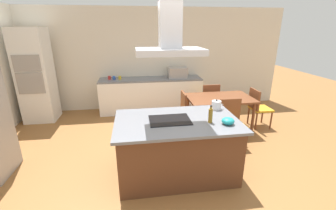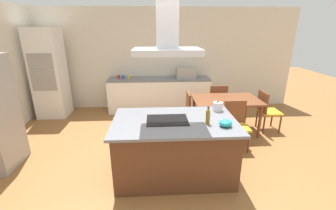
{
  "view_description": "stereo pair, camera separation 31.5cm",
  "coord_description": "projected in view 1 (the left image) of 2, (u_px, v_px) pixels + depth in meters",
  "views": [
    {
      "loc": [
        -0.59,
        -3.0,
        2.2
      ],
      "look_at": [
        -0.07,
        0.4,
        1.0
      ],
      "focal_mm": 24.05,
      "sensor_mm": 36.0,
      "label": 1
    },
    {
      "loc": [
        -0.28,
        -3.04,
        2.2
      ],
      "look_at": [
        -0.07,
        0.4,
        1.0
      ],
      "focal_mm": 24.05,
      "sensor_mm": 36.0,
      "label": 2
    }
  ],
  "objects": [
    {
      "name": "coffee_mug_blue",
      "position": [
        114.0,
        78.0,
        5.84
      ],
      "size": [
        0.08,
        0.08,
        0.09
      ],
      "primitive_type": "cylinder",
      "color": "#2D56B2",
      "rests_on": "back_counter"
    },
    {
      "name": "chair_at_left_end",
      "position": [
        179.0,
        110.0,
        4.84
      ],
      "size": [
        0.42,
        0.42,
        0.89
      ],
      "color": "gold",
      "rests_on": "ground"
    },
    {
      "name": "back_counter",
      "position": [
        151.0,
        95.0,
        6.13
      ],
      "size": [
        2.7,
        0.62,
        0.9
      ],
      "color": "white",
      "rests_on": "ground"
    },
    {
      "name": "wall_oven_stack",
      "position": [
        36.0,
        76.0,
        5.31
      ],
      "size": [
        0.7,
        0.66,
        2.2
      ],
      "color": "white",
      "rests_on": "ground"
    },
    {
      "name": "coffee_mug_red",
      "position": [
        109.0,
        78.0,
        5.86
      ],
      "size": [
        0.08,
        0.08,
        0.09
      ],
      "primitive_type": "cylinder",
      "color": "red",
      "rests_on": "back_counter"
    },
    {
      "name": "dining_table",
      "position": [
        220.0,
        101.0,
        4.92
      ],
      "size": [
        1.4,
        0.9,
        0.75
      ],
      "color": "brown",
      "rests_on": "ground"
    },
    {
      "name": "coffee_mug_yellow",
      "position": [
        120.0,
        78.0,
        5.87
      ],
      "size": [
        0.08,
        0.08,
        0.09
      ],
      "primitive_type": "cylinder",
      "color": "gold",
      "rests_on": "back_counter"
    },
    {
      "name": "tea_kettle",
      "position": [
        216.0,
        105.0,
        3.73
      ],
      "size": [
        0.21,
        0.16,
        0.17
      ],
      "color": "silver",
      "rests_on": "kitchen_island"
    },
    {
      "name": "kitchen_island",
      "position": [
        177.0,
        147.0,
        3.46
      ],
      "size": [
        1.82,
        1.14,
        0.9
      ],
      "color": "#59331E",
      "rests_on": "ground"
    },
    {
      "name": "countertop_microwave",
      "position": [
        177.0,
        72.0,
        6.04
      ],
      "size": [
        0.5,
        0.38,
        0.28
      ],
      "primitive_type": "cube",
      "color": "#9E9993",
      "rests_on": "back_counter"
    },
    {
      "name": "ground",
      "position": [
        164.0,
        131.0,
        5.01
      ],
      "size": [
        16.0,
        16.0,
        0.0
      ],
      "primitive_type": "plane",
      "color": "#936033"
    },
    {
      "name": "chair_facing_back_wall",
      "position": [
        209.0,
        99.0,
        5.59
      ],
      "size": [
        0.42,
        0.42,
        0.89
      ],
      "color": "gold",
      "rests_on": "ground"
    },
    {
      "name": "olive_oil_bottle",
      "position": [
        211.0,
        115.0,
        3.19
      ],
      "size": [
        0.06,
        0.06,
        0.26
      ],
      "color": "olive",
      "rests_on": "kitchen_island"
    },
    {
      "name": "cooktop",
      "position": [
        170.0,
        120.0,
        3.3
      ],
      "size": [
        0.6,
        0.44,
        0.01
      ],
      "primitive_type": "cube",
      "color": "black",
      "rests_on": "kitchen_island"
    },
    {
      "name": "chair_facing_island",
      "position": [
        232.0,
        119.0,
        4.35
      ],
      "size": [
        0.42,
        0.42,
        0.89
      ],
      "color": "gold",
      "rests_on": "ground"
    },
    {
      "name": "mixing_bowl",
      "position": [
        228.0,
        121.0,
        3.16
      ],
      "size": [
        0.18,
        0.18,
        0.1
      ],
      "primitive_type": "ellipsoid",
      "color": "teal",
      "rests_on": "kitchen_island"
    },
    {
      "name": "range_hood",
      "position": [
        170.0,
        35.0,
        2.9
      ],
      "size": [
        0.9,
        0.55,
        0.78
      ],
      "color": "#ADADB2"
    },
    {
      "name": "wall_back",
      "position": [
        155.0,
        59.0,
        6.2
      ],
      "size": [
        7.2,
        0.1,
        2.7
      ],
      "primitive_type": "cube",
      "color": "beige",
      "rests_on": "ground"
    },
    {
      "name": "chair_at_right_end",
      "position": [
        258.0,
        106.0,
        5.1
      ],
      "size": [
        0.42,
        0.42,
        0.89
      ],
      "color": "gold",
      "rests_on": "ground"
    }
  ]
}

